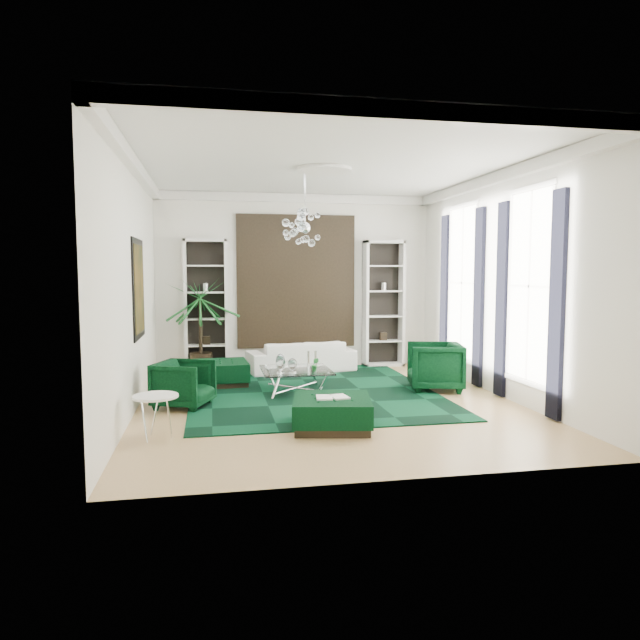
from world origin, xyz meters
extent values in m
cube|color=tan|center=(0.00, 0.00, -0.01)|extent=(6.00, 7.00, 0.02)
cube|color=white|center=(0.00, 0.00, 3.81)|extent=(6.00, 7.00, 0.02)
cube|color=white|center=(0.00, 3.51, 1.90)|extent=(6.00, 0.02, 3.80)
cube|color=white|center=(0.00, -3.51, 1.90)|extent=(6.00, 0.02, 3.80)
cube|color=white|center=(-3.01, 0.00, 1.90)|extent=(0.02, 7.00, 3.80)
cube|color=white|center=(3.01, 0.00, 1.90)|extent=(0.02, 7.00, 3.80)
cylinder|color=white|center=(0.00, 0.30, 3.77)|extent=(0.90, 0.90, 0.05)
cube|color=black|center=(0.00, 3.46, 1.90)|extent=(2.50, 0.06, 2.80)
cube|color=black|center=(-2.97, 0.60, 1.85)|extent=(0.04, 1.30, 1.60)
cube|color=white|center=(2.99, -0.90, 1.90)|extent=(0.03, 1.10, 2.90)
cube|color=black|center=(2.96, -1.68, 1.65)|extent=(0.07, 0.30, 3.25)
cube|color=black|center=(2.96, -0.12, 1.65)|extent=(0.07, 0.30, 3.25)
cube|color=white|center=(2.99, 1.50, 1.90)|extent=(0.03, 1.10, 2.90)
cube|color=black|center=(2.96, 0.72, 1.65)|extent=(0.07, 0.30, 3.25)
cube|color=black|center=(2.96, 2.28, 1.65)|extent=(0.07, 0.30, 3.25)
cube|color=black|center=(-0.11, 0.89, 0.01)|extent=(4.20, 5.00, 0.02)
imported|color=white|center=(0.01, 2.90, 0.33)|extent=(2.34, 1.19, 0.65)
imported|color=black|center=(-2.28, 0.11, 0.37)|extent=(1.05, 1.04, 0.74)
imported|color=black|center=(2.09, 0.61, 0.43)|extent=(1.13, 1.11, 0.86)
cube|color=black|center=(-1.69, 1.78, 0.22)|extent=(1.05, 1.05, 0.44)
cube|color=black|center=(-0.24, -1.48, 0.21)|extent=(1.22, 1.22, 0.42)
cube|color=white|center=(-0.24, -1.48, 0.43)|extent=(0.44, 0.30, 0.03)
cylinder|color=white|center=(-2.55, -1.54, 0.27)|extent=(0.73, 0.73, 0.55)
imported|color=#1C692A|center=(-0.10, 0.62, 0.53)|extent=(0.16, 0.15, 0.24)
camera|label=1|loc=(-1.83, -8.93, 2.15)|focal=32.00mm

